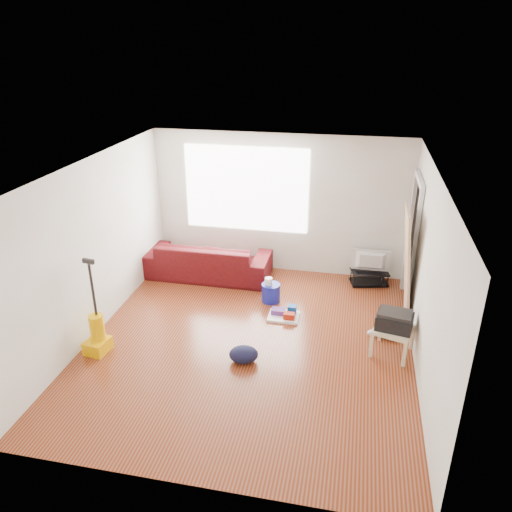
% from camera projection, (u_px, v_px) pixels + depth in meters
% --- Properties ---
extents(room, '(4.51, 5.01, 2.51)m').
position_uv_depth(room, '(257.00, 259.00, 6.68)').
color(room, '#5C1C07').
rests_on(room, ground).
extents(sofa, '(2.21, 0.87, 0.65)m').
position_uv_depth(sofa, '(209.00, 275.00, 9.03)').
color(sofa, '#3D030D').
rests_on(sofa, ground).
extents(tv_stand, '(0.70, 0.50, 0.24)m').
position_uv_depth(tv_stand, '(369.00, 277.00, 8.69)').
color(tv_stand, black).
rests_on(tv_stand, ground).
extents(tv, '(0.65, 0.09, 0.37)m').
position_uv_depth(tv, '(371.00, 262.00, 8.57)').
color(tv, black).
rests_on(tv, tv_stand).
extents(side_table, '(0.61, 0.61, 0.40)m').
position_uv_depth(side_table, '(393.00, 332.00, 6.72)').
color(side_table, beige).
rests_on(side_table, ground).
extents(printer, '(0.53, 0.44, 0.25)m').
position_uv_depth(printer, '(395.00, 320.00, 6.65)').
color(printer, black).
rests_on(printer, side_table).
extents(bucket, '(0.33, 0.33, 0.30)m').
position_uv_depth(bucket, '(271.00, 301.00, 8.18)').
color(bucket, navy).
rests_on(bucket, ground).
extents(toilet_paper, '(0.12, 0.12, 0.11)m').
position_uv_depth(toilet_paper, '(268.00, 289.00, 8.10)').
color(toilet_paper, white).
rests_on(toilet_paper, bucket).
extents(cleaning_tray, '(0.47, 0.38, 0.17)m').
position_uv_depth(cleaning_tray, '(285.00, 314.00, 7.69)').
color(cleaning_tray, white).
rests_on(cleaning_tray, ground).
extents(backpack, '(0.45, 0.39, 0.21)m').
position_uv_depth(backpack, '(244.00, 361.00, 6.68)').
color(backpack, black).
rests_on(backpack, ground).
extents(sneakers, '(0.48, 0.25, 0.11)m').
position_uv_depth(sneakers, '(383.00, 334.00, 7.17)').
color(sneakers, silver).
rests_on(sneakers, ground).
extents(vacuum, '(0.33, 0.36, 1.36)m').
position_uv_depth(vacuum, '(97.00, 335.00, 6.81)').
color(vacuum, '#ECAB00').
rests_on(vacuum, ground).
extents(door_panel, '(0.22, 0.71, 1.76)m').
position_uv_depth(door_panel, '(400.00, 319.00, 7.66)').
color(door_panel, '#A28155').
rests_on(door_panel, ground).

